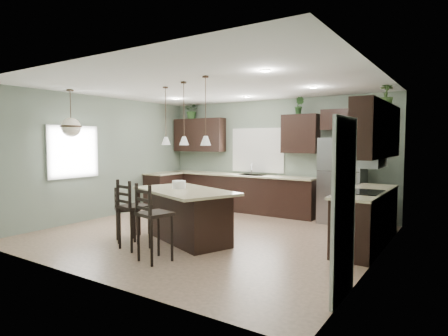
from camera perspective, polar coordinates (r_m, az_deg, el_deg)
ground at (r=7.26m, az=-2.43°, el=-10.05°), size 6.00×6.00×0.00m
pantry_door at (r=4.38m, az=17.80°, el=-5.94°), size 0.04×0.82×2.04m
window_back at (r=9.58m, az=5.18°, el=2.72°), size 1.35×0.02×1.00m
window_left at (r=8.64m, az=-22.03°, el=2.31°), size 0.02×1.10×1.00m
left_return_cabs at (r=10.16m, az=-9.23°, el=-3.47°), size 0.60×0.90×0.90m
left_return_countertop at (r=10.09m, az=-9.18°, el=-0.83°), size 0.66×0.96×0.04m
back_lower_cabs at (r=9.64m, az=1.98°, el=-3.82°), size 4.20×0.60×0.90m
back_countertop at (r=9.57m, az=1.92°, el=-1.04°), size 4.20×0.66×0.04m
sink_inset at (r=9.35m, az=4.28°, el=-1.08°), size 0.70×0.45×0.01m
faucet at (r=9.31m, az=4.19°, el=-0.21°), size 0.02×0.02×0.28m
back_upper_left at (r=10.40m, az=-3.78°, el=5.03°), size 1.55×0.34×0.90m
back_upper_right at (r=8.93m, az=11.55°, el=5.13°), size 0.85×0.34×0.90m
fridge_header at (r=8.61m, az=18.13°, el=7.06°), size 1.05×0.34×0.45m
right_lower_cabs at (r=6.86m, az=20.94°, el=-7.28°), size 0.60×2.35×0.90m
right_countertop at (r=6.79m, az=20.88°, el=-3.38°), size 0.66×2.35×0.04m
cooktop at (r=6.52m, az=20.36°, el=-3.44°), size 0.58×0.75×0.02m
wall_oven_front at (r=6.67m, az=17.85°, el=-7.53°), size 0.01×0.72×0.60m
right_upper_cabs at (r=6.71m, az=22.35°, el=5.31°), size 0.34×2.35×0.90m
microwave at (r=6.46m, az=21.35°, el=1.85°), size 0.40×0.75×0.40m
refrigerator at (r=8.48m, az=17.62°, el=-1.85°), size 0.90×0.74×1.85m
kitchen_island at (r=6.69m, az=-6.02°, el=-7.22°), size 2.25×1.76×0.92m
serving_dish at (r=6.78m, az=-6.88°, el=-2.52°), size 0.24×0.24×0.14m
bar_stool_left at (r=6.87m, az=-14.76°, el=-6.91°), size 0.49×0.49×0.95m
bar_stool_center at (r=6.35m, az=-13.49°, el=-6.87°), size 0.49×0.49×1.15m
bar_stool_right at (r=5.63m, az=-10.47°, el=-8.16°), size 0.51×0.51×1.16m
pendant_left at (r=7.20m, az=-8.88°, el=7.84°), size 0.17×0.17×1.10m
pendant_center at (r=6.58m, az=-6.14°, el=8.24°), size 0.17×0.17×1.10m
pendant_right at (r=5.98m, az=-2.83°, el=8.68°), size 0.17×0.17×1.10m
chandelier at (r=8.11m, az=-22.33°, el=7.72°), size 0.42×0.42×0.94m
plant_back_left at (r=10.54m, az=-4.89°, el=8.75°), size 0.51×0.47×0.47m
plant_back_right at (r=8.95m, az=11.40°, el=9.29°), size 0.23×0.20×0.40m
plant_right_wall at (r=7.58m, az=23.47°, el=10.12°), size 0.31×0.31×0.42m
room_shell at (r=7.04m, az=-2.47°, el=3.49°), size 6.00×6.00×6.00m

